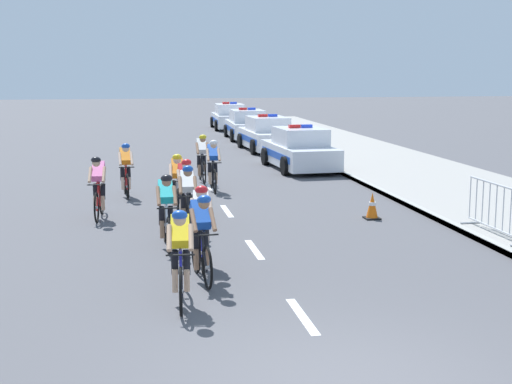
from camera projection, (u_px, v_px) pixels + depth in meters
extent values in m
plane|color=#4C4C51|center=(351.00, 384.00, 8.29)|extent=(160.00, 160.00, 0.00)
cube|color=gray|center=(434.00, 180.00, 23.10)|extent=(4.94, 60.00, 0.12)
cube|color=#9E9E99|center=(361.00, 182.00, 22.69)|extent=(0.16, 60.00, 0.13)
cube|color=white|center=(302.00, 316.00, 10.58)|extent=(0.14, 1.60, 0.01)
cube|color=white|center=(254.00, 249.00, 14.46)|extent=(0.14, 1.60, 0.01)
cube|color=white|center=(227.00, 211.00, 18.34)|extent=(0.14, 1.60, 0.01)
cube|color=white|center=(209.00, 186.00, 22.22)|extent=(0.14, 1.60, 0.01)
torus|color=black|center=(181.00, 291.00, 10.55)|extent=(0.10, 0.73, 0.72)
cylinder|color=#99999E|center=(181.00, 291.00, 10.55)|extent=(0.06, 0.06, 0.06)
torus|color=black|center=(181.00, 272.00, 11.53)|extent=(0.10, 0.73, 0.72)
cylinder|color=#99999E|center=(181.00, 272.00, 11.53)|extent=(0.06, 0.06, 0.06)
cylinder|color=#1E1E99|center=(180.00, 248.00, 10.90)|extent=(0.08, 0.55, 0.04)
cylinder|color=#1E1E99|center=(181.00, 272.00, 10.78)|extent=(0.08, 0.48, 0.63)
cylinder|color=#1E1E99|center=(181.00, 264.00, 11.15)|extent=(0.04, 0.04, 0.65)
cylinder|color=black|center=(180.00, 255.00, 10.56)|extent=(0.42, 0.06, 0.03)
cube|color=black|center=(180.00, 242.00, 11.09)|extent=(0.12, 0.23, 0.05)
cube|color=yellow|center=(180.00, 231.00, 10.93)|extent=(0.32, 0.56, 0.46)
cube|color=black|center=(180.00, 240.00, 11.07)|extent=(0.30, 0.22, 0.18)
cylinder|color=black|center=(187.00, 262.00, 11.09)|extent=(0.13, 0.23, 0.40)
cylinder|color=tan|center=(187.00, 281.00, 11.06)|extent=(0.10, 0.16, 0.36)
cylinder|color=black|center=(175.00, 263.00, 11.07)|extent=(0.12, 0.18, 0.40)
cylinder|color=tan|center=(175.00, 281.00, 11.04)|extent=(0.10, 0.13, 0.36)
cylinder|color=tan|center=(191.00, 237.00, 10.75)|extent=(0.11, 0.41, 0.35)
cylinder|color=tan|center=(169.00, 238.00, 10.71)|extent=(0.11, 0.41, 0.35)
sphere|color=tan|center=(180.00, 219.00, 10.60)|extent=(0.19, 0.19, 0.19)
ellipsoid|color=blue|center=(180.00, 215.00, 10.58)|extent=(0.25, 0.33, 0.24)
torus|color=black|center=(207.00, 268.00, 11.81)|extent=(0.11, 0.73, 0.72)
cylinder|color=#99999E|center=(207.00, 268.00, 11.81)|extent=(0.07, 0.07, 0.06)
torus|color=black|center=(196.00, 253.00, 12.76)|extent=(0.11, 0.73, 0.72)
cylinder|color=#99999E|center=(196.00, 253.00, 12.76)|extent=(0.07, 0.07, 0.06)
cylinder|color=black|center=(202.00, 229.00, 12.15)|extent=(0.09, 0.55, 0.04)
cylinder|color=black|center=(204.00, 251.00, 12.03)|extent=(0.08, 0.48, 0.63)
cylinder|color=black|center=(200.00, 244.00, 12.39)|extent=(0.04, 0.04, 0.65)
cylinder|color=black|center=(206.00, 235.00, 11.82)|extent=(0.42, 0.07, 0.03)
cube|color=black|center=(199.00, 225.00, 12.33)|extent=(0.12, 0.23, 0.05)
cube|color=blue|center=(201.00, 214.00, 12.18)|extent=(0.33, 0.57, 0.46)
cube|color=black|center=(199.00, 222.00, 12.31)|extent=(0.30, 0.22, 0.18)
cylinder|color=black|center=(205.00, 243.00, 12.35)|extent=(0.13, 0.23, 0.40)
cylinder|color=#9E7051|center=(207.00, 259.00, 12.31)|extent=(0.10, 0.16, 0.36)
cylinder|color=black|center=(195.00, 243.00, 12.30)|extent=(0.12, 0.18, 0.40)
cylinder|color=#9E7051|center=(196.00, 260.00, 12.27)|extent=(0.10, 0.13, 0.36)
cylinder|color=#9E7051|center=(213.00, 219.00, 12.02)|extent=(0.11, 0.41, 0.35)
cylinder|color=#9E7051|center=(194.00, 220.00, 11.94)|extent=(0.11, 0.41, 0.35)
sphere|color=#9E7051|center=(204.00, 203.00, 11.85)|extent=(0.19, 0.19, 0.19)
ellipsoid|color=blue|center=(204.00, 200.00, 11.83)|extent=(0.26, 0.33, 0.24)
torus|color=black|center=(203.00, 253.00, 12.75)|extent=(0.09, 0.73, 0.72)
cylinder|color=#99999E|center=(203.00, 253.00, 12.75)|extent=(0.06, 0.06, 0.06)
torus|color=black|center=(201.00, 240.00, 13.73)|extent=(0.09, 0.73, 0.72)
cylinder|color=#99999E|center=(201.00, 240.00, 13.73)|extent=(0.06, 0.06, 0.06)
cylinder|color=#1E1E99|center=(201.00, 218.00, 13.10)|extent=(0.07, 0.55, 0.04)
cylinder|color=#1E1E99|center=(202.00, 237.00, 12.98)|extent=(0.07, 0.48, 0.63)
cylinder|color=#1E1E99|center=(201.00, 232.00, 13.34)|extent=(0.04, 0.04, 0.65)
cylinder|color=black|center=(202.00, 223.00, 12.76)|extent=(0.42, 0.06, 0.03)
cube|color=black|center=(201.00, 213.00, 13.29)|extent=(0.11, 0.23, 0.05)
cube|color=white|center=(201.00, 204.00, 13.13)|extent=(0.32, 0.56, 0.46)
cube|color=black|center=(201.00, 211.00, 13.27)|extent=(0.29, 0.22, 0.18)
cylinder|color=black|center=(206.00, 230.00, 13.29)|extent=(0.12, 0.23, 0.40)
cylinder|color=beige|center=(207.00, 245.00, 13.25)|extent=(0.10, 0.16, 0.36)
cylinder|color=black|center=(196.00, 230.00, 13.27)|extent=(0.12, 0.18, 0.40)
cylinder|color=beige|center=(197.00, 246.00, 13.23)|extent=(0.10, 0.13, 0.36)
cylinder|color=beige|center=(211.00, 209.00, 12.95)|extent=(0.10, 0.41, 0.35)
cylinder|color=beige|center=(192.00, 209.00, 12.91)|extent=(0.10, 0.41, 0.35)
sphere|color=beige|center=(201.00, 193.00, 12.80)|extent=(0.19, 0.19, 0.19)
ellipsoid|color=red|center=(201.00, 190.00, 12.78)|extent=(0.25, 0.33, 0.24)
torus|color=black|center=(169.00, 235.00, 14.08)|extent=(0.06, 0.72, 0.72)
cylinder|color=#99999E|center=(169.00, 235.00, 14.08)|extent=(0.06, 0.06, 0.06)
torus|color=black|center=(165.00, 225.00, 15.04)|extent=(0.06, 0.72, 0.72)
cylinder|color=#99999E|center=(165.00, 225.00, 15.04)|extent=(0.06, 0.06, 0.06)
cylinder|color=white|center=(166.00, 204.00, 14.42)|extent=(0.05, 0.55, 0.04)
cylinder|color=white|center=(167.00, 222.00, 14.31)|extent=(0.05, 0.48, 0.63)
cylinder|color=white|center=(166.00, 217.00, 14.67)|extent=(0.04, 0.04, 0.65)
cylinder|color=black|center=(168.00, 208.00, 14.09)|extent=(0.42, 0.04, 0.03)
cube|color=black|center=(165.00, 200.00, 14.61)|extent=(0.10, 0.22, 0.05)
cube|color=#19B2B7|center=(166.00, 191.00, 14.45)|extent=(0.29, 0.56, 0.44)
cube|color=black|center=(165.00, 198.00, 14.59)|extent=(0.28, 0.20, 0.18)
cylinder|color=black|center=(171.00, 215.00, 14.62)|extent=(0.11, 0.23, 0.40)
cylinder|color=#9E7051|center=(171.00, 229.00, 14.58)|extent=(0.09, 0.16, 0.36)
cylinder|color=black|center=(162.00, 216.00, 14.58)|extent=(0.11, 0.17, 0.40)
cylinder|color=#9E7051|center=(162.00, 230.00, 14.55)|extent=(0.09, 0.12, 0.36)
cylinder|color=#9E7051|center=(175.00, 195.00, 14.28)|extent=(0.08, 0.40, 0.35)
cylinder|color=#9E7051|center=(158.00, 196.00, 14.22)|extent=(0.08, 0.40, 0.35)
sphere|color=#9E7051|center=(167.00, 182.00, 14.12)|extent=(0.19, 0.19, 0.19)
ellipsoid|color=black|center=(167.00, 178.00, 14.10)|extent=(0.24, 0.32, 0.24)
torus|color=black|center=(189.00, 221.00, 15.37)|extent=(0.06, 0.72, 0.72)
cylinder|color=#99999E|center=(189.00, 221.00, 15.37)|extent=(0.06, 0.06, 0.06)
torus|color=black|center=(187.00, 212.00, 16.35)|extent=(0.06, 0.72, 0.72)
cylinder|color=#99999E|center=(187.00, 212.00, 16.35)|extent=(0.06, 0.06, 0.06)
cylinder|color=black|center=(188.00, 193.00, 15.72)|extent=(0.05, 0.55, 0.04)
cylinder|color=black|center=(188.00, 209.00, 15.60)|extent=(0.05, 0.48, 0.63)
cylinder|color=black|center=(187.00, 205.00, 15.97)|extent=(0.04, 0.04, 0.65)
cylinder|color=black|center=(189.00, 196.00, 15.38)|extent=(0.42, 0.04, 0.03)
cube|color=black|center=(187.00, 189.00, 15.91)|extent=(0.11, 0.22, 0.05)
cube|color=white|center=(187.00, 181.00, 15.75)|extent=(0.30, 0.55, 0.45)
cube|color=black|center=(187.00, 188.00, 15.89)|extent=(0.29, 0.21, 0.18)
cylinder|color=black|center=(192.00, 203.00, 15.91)|extent=(0.12, 0.23, 0.40)
cylinder|color=#9E7051|center=(192.00, 216.00, 15.88)|extent=(0.09, 0.16, 0.36)
cylinder|color=black|center=(183.00, 204.00, 15.89)|extent=(0.11, 0.17, 0.40)
cylinder|color=#9E7051|center=(184.00, 216.00, 15.85)|extent=(0.09, 0.12, 0.36)
cylinder|color=#9E7051|center=(195.00, 185.00, 15.58)|extent=(0.09, 0.40, 0.35)
cylinder|color=#9E7051|center=(180.00, 185.00, 15.53)|extent=(0.09, 0.40, 0.35)
sphere|color=#9E7051|center=(188.00, 172.00, 15.42)|extent=(0.19, 0.19, 0.19)
ellipsoid|color=blue|center=(188.00, 169.00, 15.40)|extent=(0.24, 0.32, 0.24)
torus|color=black|center=(188.00, 211.00, 16.46)|extent=(0.07, 0.73, 0.72)
cylinder|color=#99999E|center=(188.00, 211.00, 16.46)|extent=(0.06, 0.06, 0.06)
torus|color=black|center=(183.00, 203.00, 17.42)|extent=(0.07, 0.73, 0.72)
cylinder|color=#99999E|center=(183.00, 203.00, 17.42)|extent=(0.06, 0.06, 0.06)
cylinder|color=white|center=(185.00, 185.00, 16.80)|extent=(0.06, 0.55, 0.04)
cylinder|color=white|center=(187.00, 200.00, 16.68)|extent=(0.06, 0.48, 0.63)
cylinder|color=white|center=(185.00, 196.00, 17.04)|extent=(0.04, 0.04, 0.65)
cylinder|color=black|center=(187.00, 188.00, 16.47)|extent=(0.42, 0.05, 0.03)
cube|color=black|center=(184.00, 182.00, 16.98)|extent=(0.11, 0.22, 0.05)
cube|color=red|center=(185.00, 174.00, 16.83)|extent=(0.30, 0.55, 0.47)
cube|color=black|center=(184.00, 180.00, 16.97)|extent=(0.29, 0.21, 0.18)
cylinder|color=black|center=(189.00, 195.00, 17.00)|extent=(0.12, 0.23, 0.40)
cylinder|color=beige|center=(189.00, 207.00, 16.96)|extent=(0.10, 0.16, 0.36)
cylinder|color=black|center=(181.00, 195.00, 16.96)|extent=(0.12, 0.17, 0.40)
cylinder|color=beige|center=(182.00, 207.00, 16.93)|extent=(0.10, 0.13, 0.36)
cylinder|color=beige|center=(193.00, 177.00, 16.67)|extent=(0.09, 0.40, 0.35)
cylinder|color=beige|center=(179.00, 178.00, 16.60)|extent=(0.09, 0.40, 0.35)
sphere|color=beige|center=(186.00, 165.00, 16.50)|extent=(0.19, 0.19, 0.19)
ellipsoid|color=red|center=(186.00, 163.00, 16.48)|extent=(0.24, 0.32, 0.24)
torus|color=black|center=(178.00, 203.00, 17.42)|extent=(0.08, 0.73, 0.72)
cylinder|color=#99999E|center=(178.00, 203.00, 17.42)|extent=(0.06, 0.06, 0.06)
torus|color=black|center=(177.00, 196.00, 18.40)|extent=(0.08, 0.73, 0.72)
cylinder|color=#99999E|center=(177.00, 196.00, 18.40)|extent=(0.06, 0.06, 0.06)
cylinder|color=silver|center=(177.00, 178.00, 17.77)|extent=(0.07, 0.55, 0.04)
cylinder|color=silver|center=(178.00, 193.00, 17.65)|extent=(0.07, 0.48, 0.63)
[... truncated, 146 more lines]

